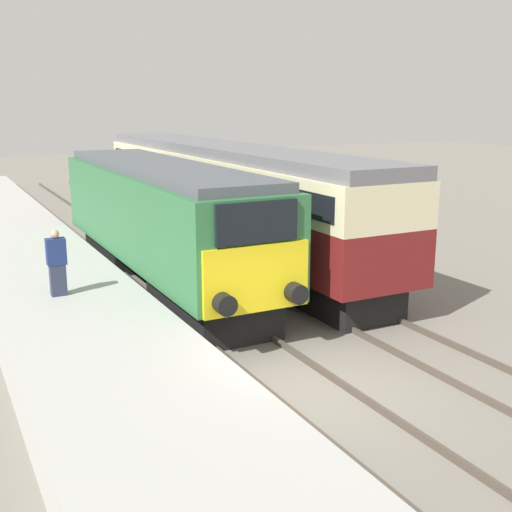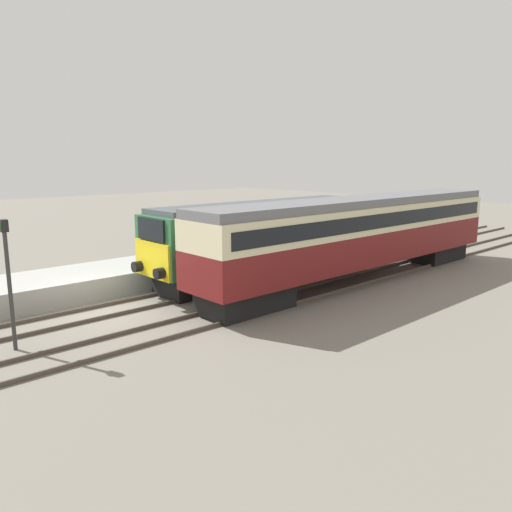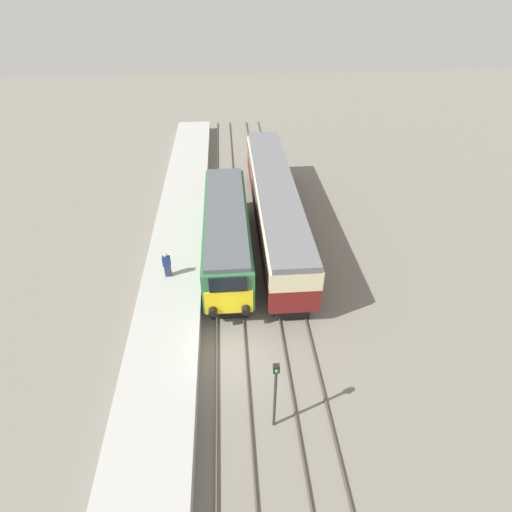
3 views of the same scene
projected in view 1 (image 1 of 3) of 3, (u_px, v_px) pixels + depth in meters
ground_plane at (307, 393)px, 12.18m from camera, size 120.00×120.00×0.00m
platform_left at (50, 287)px, 17.51m from camera, size 3.50×50.00×0.93m
rails_near_track at (205, 314)px, 16.48m from camera, size 1.51×60.00×0.14m
rails_far_track at (316, 296)px, 18.00m from camera, size 1.50×60.00×0.14m
locomotive at (161, 219)px, 18.77m from camera, size 2.70×12.59×3.68m
passenger_carriage at (223, 188)px, 22.87m from camera, size 2.75×18.81×3.93m
person_on_platform at (57, 263)px, 14.99m from camera, size 0.44×0.26×1.58m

